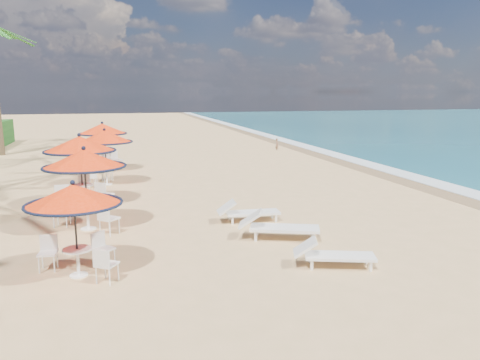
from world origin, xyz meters
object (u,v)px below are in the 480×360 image
at_px(station_0, 76,206).
at_px(station_3, 104,143).
at_px(lounger_mid, 276,226).
at_px(station_4, 104,135).
at_px(station_1, 84,166).
at_px(station_2, 80,153).
at_px(lounger_far, 246,211).
at_px(lounger_near, 331,254).

xyz_separation_m(station_0, station_3, (0.41, 10.43, 0.23)).
xyz_separation_m(station_0, lounger_mid, (5.01, 1.33, -1.19)).
xyz_separation_m(station_4, lounger_mid, (4.67, -12.81, -1.47)).
relative_size(station_3, lounger_mid, 1.07).
relative_size(station_3, station_4, 0.98).
xyz_separation_m(station_1, station_4, (0.34, 10.55, -0.03)).
bearing_deg(station_3, station_1, -93.44).
bearing_deg(station_4, station_0, -91.35).
bearing_deg(station_2, station_4, 85.04).
height_order(station_1, station_4, station_4).
height_order(station_3, lounger_far, station_3).
xyz_separation_m(station_2, station_3, (0.72, 3.73, -0.08)).
height_order(station_2, station_4, station_2).
height_order(station_2, lounger_mid, station_2).
height_order(station_0, station_2, station_2).
bearing_deg(station_3, station_0, -92.22).
bearing_deg(station_0, lounger_mid, 14.89).
relative_size(station_0, station_1, 0.87).
bearing_deg(lounger_mid, station_1, 176.84).
relative_size(station_3, lounger_near, 1.26).
relative_size(station_3, lounger_far, 1.24).
xyz_separation_m(station_3, station_4, (-0.07, 3.71, 0.05)).
xyz_separation_m(station_1, station_2, (-0.30, 3.11, 0.01)).
bearing_deg(lounger_mid, lounger_far, 120.68).
height_order(station_0, station_3, station_3).
xyz_separation_m(station_1, station_3, (0.41, 6.83, -0.08)).
bearing_deg(station_1, station_0, -89.91).
relative_size(lounger_near, lounger_far, 0.98).
distance_m(lounger_near, lounger_far, 4.25).
bearing_deg(lounger_far, station_3, 124.58).
distance_m(station_1, lounger_near, 7.34).
relative_size(station_1, lounger_near, 1.26).
height_order(lounger_near, lounger_mid, lounger_mid).
bearing_deg(lounger_near, station_2, 146.12).
distance_m(station_0, lounger_far, 5.82).
height_order(station_3, lounger_near, station_3).
bearing_deg(station_2, lounger_mid, -45.32).
bearing_deg(station_3, station_4, 91.09).
distance_m(station_4, lounger_near, 16.05).
bearing_deg(station_0, station_4, 88.65).
distance_m(station_0, station_1, 3.61).
distance_m(station_1, station_4, 10.55).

